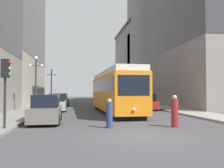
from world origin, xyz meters
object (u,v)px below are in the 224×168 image
transit_bus (114,92)px  parked_car_left_far (61,100)px  parked_car_left_near (46,110)px  pedestrian_crossing_near (175,112)px  pedestrian_crossing_far (109,114)px  traffic_light_near_left (6,75)px  streetcar (114,91)px  lamp_post_left_near (36,75)px  parked_car_left_mid (57,103)px  parked_car_right_far (146,102)px  lamp_post_left_far (51,81)px

transit_bus → parked_car_left_far: bearing=-138.9°
transit_bus → parked_car_left_near: (-8.68, -26.08, -1.10)m
transit_bus → pedestrian_crossing_near: size_ratio=6.60×
pedestrian_crossing_far → traffic_light_near_left: size_ratio=0.46×
streetcar → lamp_post_left_near: bearing=167.0°
parked_car_left_mid → pedestrian_crossing_far: size_ratio=2.90×
streetcar → lamp_post_left_near: size_ratio=2.69×
parked_car_right_far → parked_car_left_far: size_ratio=0.91×
transit_bus → traffic_light_near_left: size_ratio=3.41×
streetcar → parked_car_left_far: streetcar is taller
parked_car_left_near → lamp_post_left_near: size_ratio=0.88×
parked_car_left_near → lamp_post_left_near: (-1.90, 8.27, 2.83)m
parked_car_right_far → streetcar: bearing=42.0°
streetcar → pedestrian_crossing_near: 10.10m
transit_bus → lamp_post_left_far: (-10.58, -1.52, 1.89)m
parked_car_left_mid → transit_bus: bearing=59.4°
parked_car_right_far → traffic_light_near_left: traffic_light_near_left is taller
streetcar → transit_bus: streetcar is taller
parked_car_left_mid → parked_car_left_far: same height
transit_bus → pedestrian_crossing_far: (-4.95, -28.96, -1.19)m
parked_car_left_near → transit_bus: bearing=70.8°
streetcar → pedestrian_crossing_far: 9.90m
streetcar → parked_car_right_far: (4.17, 3.41, -1.26)m
parked_car_left_near → parked_car_right_far: (9.73, 10.17, -0.00)m
parked_car_left_mid → parked_car_left_near: bearing=-92.0°
parked_car_left_far → pedestrian_crossing_near: 22.67m
streetcar → pedestrian_crossing_far: streetcar is taller
traffic_light_near_left → parked_car_left_far: bearing=85.5°
parked_car_left_far → lamp_post_left_far: lamp_post_left_far is taller
pedestrian_crossing_far → parked_car_left_near: bearing=153.5°
streetcar → parked_car_left_near: (-5.56, -6.76, -1.26)m
pedestrian_crossing_far → lamp_post_left_far: size_ratio=0.29×
parked_car_left_far → traffic_light_near_left: bearing=-91.6°
traffic_light_near_left → lamp_post_left_far: lamp_post_left_far is taller
lamp_post_left_near → parked_car_right_far: bearing=9.3°
parked_car_right_far → parked_car_left_far: 12.70m
pedestrian_crossing_near → transit_bus: bearing=135.5°
pedestrian_crossing_near → lamp_post_left_far: size_ratio=0.32×
pedestrian_crossing_near → pedestrian_crossing_far: (-3.73, 0.20, -0.09)m
transit_bus → pedestrian_crossing_near: transit_bus is taller
parked_car_left_near → lamp_post_left_far: lamp_post_left_far is taller
streetcar → pedestrian_crossing_near: streetcar is taller
parked_car_left_near → pedestrian_crossing_far: size_ratio=2.90×
streetcar → parked_car_right_far: bearing=37.7°
parked_car_left_near → lamp_post_left_far: size_ratio=0.83×
pedestrian_crossing_far → lamp_post_left_near: size_ratio=0.30×
parked_car_left_mid → lamp_post_left_near: lamp_post_left_near is taller
parked_car_left_mid → lamp_post_left_far: lamp_post_left_far is taller
parked_car_left_near → pedestrian_crossing_far: (3.73, -2.87, -0.09)m
streetcar → parked_car_left_mid: 6.62m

